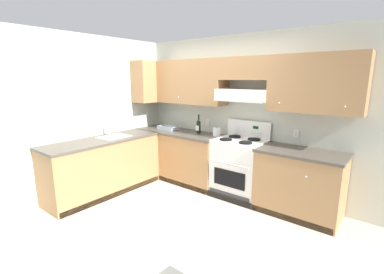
{
  "coord_description": "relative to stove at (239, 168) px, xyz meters",
  "views": [
    {
      "loc": [
        2.53,
        -2.41,
        1.87
      ],
      "look_at": [
        0.05,
        0.7,
        1.0
      ],
      "focal_mm": 25.32,
      "sensor_mm": 36.0,
      "label": 1
    }
  ],
  "objects": [
    {
      "name": "bowl",
      "position": [
        -1.55,
        -0.0,
        0.45
      ],
      "size": [
        0.38,
        0.2,
        0.07
      ],
      "color": "#9EADB7",
      "rests_on": "counter_back_run"
    },
    {
      "name": "wall_left",
      "position": [
        -2.15,
        -1.03,
        0.87
      ],
      "size": [
        0.47,
        4.0,
        2.55
      ],
      "color": "beige",
      "rests_on": "ground_plane"
    },
    {
      "name": "wine_bottle",
      "position": [
        -0.87,
        0.07,
        0.56
      ],
      "size": [
        0.07,
        0.08,
        0.34
      ],
      "color": "black",
      "rests_on": "counter_back_run"
    },
    {
      "name": "counter_left_run",
      "position": [
        -1.8,
        -1.25,
        -0.02
      ],
      "size": [
        0.63,
        1.91,
        1.13
      ],
      "color": "#A87A4C",
      "rests_on": "ground_plane"
    },
    {
      "name": "ground_plane",
      "position": [
        -0.56,
        -1.25,
        -0.48
      ],
      "size": [
        7.04,
        7.04,
        0.0
      ],
      "primitive_type": "plane",
      "color": "beige"
    },
    {
      "name": "wall_back",
      "position": [
        -0.15,
        0.27,
        1.0
      ],
      "size": [
        4.68,
        0.57,
        2.55
      ],
      "color": "beige",
      "rests_on": "ground_plane"
    },
    {
      "name": "counter_back_run",
      "position": [
        -0.38,
        -0.01,
        -0.03
      ],
      "size": [
        3.6,
        0.65,
        0.91
      ],
      "color": "#A87A4C",
      "rests_on": "ground_plane"
    },
    {
      "name": "stove",
      "position": [
        0.0,
        0.0,
        0.0
      ],
      "size": [
        0.76,
        0.62,
        1.2
      ],
      "color": "white",
      "rests_on": "ground_plane"
    },
    {
      "name": "paper_towel_roll",
      "position": [
        -0.5,
        0.1,
        0.5
      ],
      "size": [
        0.13,
        0.13,
        0.14
      ],
      "color": "white",
      "rests_on": "counter_back_run"
    }
  ]
}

